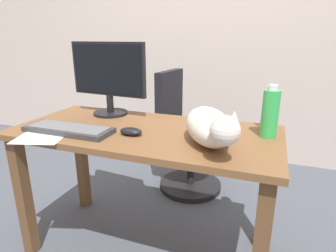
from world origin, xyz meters
TOP-DOWN VIEW (x-y plane):
  - ground_plane at (0.00, 0.00)m, footprint 8.00×8.00m
  - back_wall at (0.00, 1.51)m, footprint 6.00×0.04m
  - desk at (0.00, 0.00)m, footprint 1.31×0.62m
  - office_chair at (-0.01, 0.74)m, footprint 0.48×0.48m
  - monitor at (-0.31, 0.20)m, footprint 0.48×0.20m
  - keyboard at (-0.33, -0.16)m, footprint 0.44×0.15m
  - cat at (0.35, -0.09)m, footprint 0.33×0.56m
  - computer_mouse at (-0.02, -0.10)m, footprint 0.11×0.06m
  - paper_sheet at (-0.41, -0.22)m, footprint 0.29×0.34m
  - water_bottle at (0.57, 0.24)m, footprint 0.07×0.07m
  - spray_bottle at (0.58, 0.10)m, footprint 0.07×0.07m

SIDE VIEW (x-z plane):
  - ground_plane at x=0.00m, z-range 0.00..0.00m
  - office_chair at x=-0.01m, z-range -0.06..0.85m
  - desk at x=0.00m, z-range 0.24..0.95m
  - paper_sheet at x=-0.41m, z-range 0.71..0.71m
  - keyboard at x=-0.33m, z-range 0.71..0.74m
  - computer_mouse at x=-0.02m, z-range 0.71..0.75m
  - cat at x=0.35m, z-range 0.69..0.89m
  - water_bottle at x=0.57m, z-range 0.70..0.91m
  - spray_bottle at x=0.58m, z-range 0.70..0.94m
  - monitor at x=-0.31m, z-range 0.73..1.14m
  - back_wall at x=0.00m, z-range 0.00..2.60m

